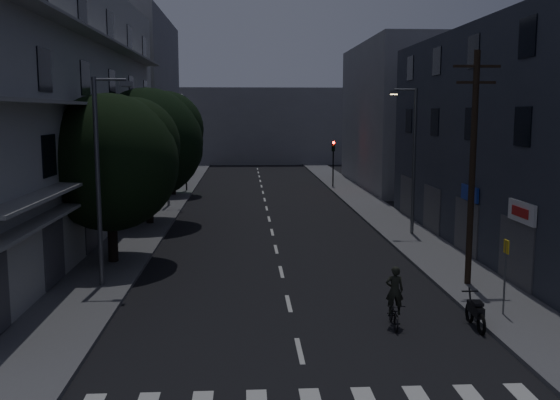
{
  "coord_description": "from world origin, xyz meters",
  "views": [
    {
      "loc": [
        -1.54,
        -15.16,
        6.84
      ],
      "look_at": [
        0.0,
        12.0,
        3.0
      ],
      "focal_mm": 40.0,
      "sensor_mm": 36.0,
      "label": 1
    }
  ],
  "objects": [
    {
      "name": "street_lamp_left_near",
      "position": [
        -7.03,
        8.84,
        4.6
      ],
      "size": [
        1.51,
        0.25,
        8.0
      ],
      "color": "#595B61",
      "rests_on": "sidewalk_left"
    },
    {
      "name": "building_left",
      "position": [
        -11.98,
        18.0,
        6.99
      ],
      "size": [
        7.0,
        36.0,
        14.0
      ],
      "color": "#A6A6A1",
      "rests_on": "ground"
    },
    {
      "name": "street_lamp_left_far",
      "position": [
        -6.94,
        29.76,
        4.6
      ],
      "size": [
        1.51,
        0.25,
        8.0
      ],
      "color": "#595B61",
      "rests_on": "sidewalk_left"
    },
    {
      "name": "sidewalk_left",
      "position": [
        -7.5,
        25.0,
        0.07
      ],
      "size": [
        3.0,
        90.0,
        0.15
      ],
      "primitive_type": "cube",
      "color": "#565659",
      "rests_on": "ground"
    },
    {
      "name": "building_right",
      "position": [
        11.99,
        14.0,
        5.5
      ],
      "size": [
        6.19,
        28.0,
        11.0
      ],
      "color": "#292D38",
      "rests_on": "ground"
    },
    {
      "name": "tree_far",
      "position": [
        -7.38,
        36.05,
        4.0
      ],
      "size": [
        4.97,
        4.97,
        6.15
      ],
      "color": "black",
      "rests_on": "sidewalk_left"
    },
    {
      "name": "building_far_left",
      "position": [
        -12.0,
        48.0,
        8.0
      ],
      "size": [
        6.0,
        20.0,
        16.0
      ],
      "primitive_type": "cube",
      "color": "slate",
      "rests_on": "ground"
    },
    {
      "name": "bus_stop_sign",
      "position": [
        7.05,
        4.47,
        1.89
      ],
      "size": [
        0.06,
        0.35,
        2.52
      ],
      "color": "#595B60",
      "rests_on": "sidewalk_right"
    },
    {
      "name": "traffic_signal_far_right",
      "position": [
        6.46,
        40.76,
        3.1
      ],
      "size": [
        0.28,
        0.37,
        4.1
      ],
      "color": "black",
      "rests_on": "sidewalk_right"
    },
    {
      "name": "lane_markings",
      "position": [
        0.0,
        31.25,
        0.01
      ],
      "size": [
        0.15,
        60.5,
        0.01
      ],
      "color": "beige",
      "rests_on": "ground"
    },
    {
      "name": "street_lamp_right",
      "position": [
        7.62,
        18.53,
        4.6
      ],
      "size": [
        1.51,
        0.25,
        8.0
      ],
      "color": "#515458",
      "rests_on": "sidewalk_right"
    },
    {
      "name": "building_far_end",
      "position": [
        0.0,
        70.0,
        5.0
      ],
      "size": [
        24.0,
        8.0,
        10.0
      ],
      "primitive_type": "cube",
      "color": "slate",
      "rests_on": "ground"
    },
    {
      "name": "tree_mid",
      "position": [
        -7.28,
        22.77,
        5.25
      ],
      "size": [
        6.63,
        6.63,
        8.16
      ],
      "color": "black",
      "rests_on": "sidewalk_left"
    },
    {
      "name": "traffic_signal_far_left",
      "position": [
        -6.58,
        38.64,
        3.1
      ],
      "size": [
        0.28,
        0.37,
        4.1
      ],
      "color": "black",
      "rests_on": "sidewalk_left"
    },
    {
      "name": "utility_pole",
      "position": [
        7.19,
        8.24,
        4.87
      ],
      "size": [
        1.8,
        0.24,
        9.0
      ],
      "color": "black",
      "rests_on": "sidewalk_right"
    },
    {
      "name": "building_far_right",
      "position": [
        12.0,
        42.0,
        6.5
      ],
      "size": [
        6.0,
        20.0,
        13.0
      ],
      "primitive_type": "cube",
      "color": "slate",
      "rests_on": "ground"
    },
    {
      "name": "motorcycle",
      "position": [
        5.79,
        3.66,
        0.47
      ],
      "size": [
        0.53,
        1.84,
        1.18
      ],
      "rotation": [
        0.0,
        0.0,
        -0.04
      ],
      "color": "black",
      "rests_on": "ground"
    },
    {
      "name": "cyclist",
      "position": [
        3.21,
        3.88,
        0.67
      ],
      "size": [
        0.65,
        1.6,
        1.99
      ],
      "rotation": [
        0.0,
        0.0,
        -0.07
      ],
      "color": "black",
      "rests_on": "ground"
    },
    {
      "name": "tree_near",
      "position": [
        -7.45,
        12.85,
        4.87
      ],
      "size": [
        6.11,
        6.11,
        7.54
      ],
      "color": "black",
      "rests_on": "sidewalk_left"
    },
    {
      "name": "sidewalk_right",
      "position": [
        7.5,
        25.0,
        0.07
      ],
      "size": [
        3.0,
        90.0,
        0.15
      ],
      "primitive_type": "cube",
      "color": "#565659",
      "rests_on": "ground"
    },
    {
      "name": "ground",
      "position": [
        0.0,
        25.0,
        0.0
      ],
      "size": [
        160.0,
        160.0,
        0.0
      ],
      "primitive_type": "plane",
      "color": "black",
      "rests_on": "ground"
    }
  ]
}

